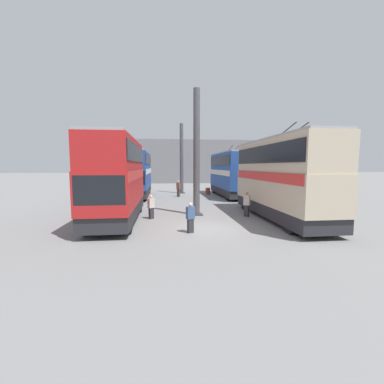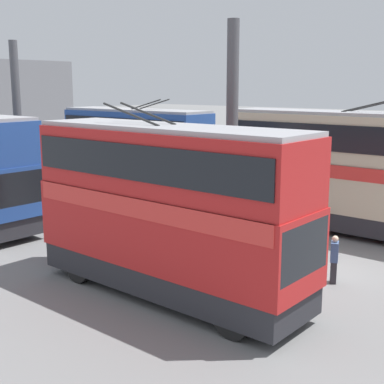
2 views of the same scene
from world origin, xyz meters
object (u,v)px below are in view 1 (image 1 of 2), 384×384
at_px(person_by_left_row, 247,204).
at_px(person_by_right_row, 151,206).
at_px(bus_right_mid, 117,174).
at_px(oil_drum, 208,191).
at_px(person_aisle_foreground, 190,217).
at_px(bus_right_far, 138,171).
at_px(person_aisle_midway, 178,188).
at_px(bus_left_near, 280,174).
at_px(bus_left_far, 229,172).

distance_m(person_by_left_row, person_by_right_row, 6.47).
distance_m(bus_right_mid, oil_drum, 16.65).
bearing_deg(person_aisle_foreground, bus_right_mid, 28.24).
distance_m(bus_right_far, person_aisle_foreground, 16.93).
bearing_deg(person_aisle_midway, bus_right_mid, -157.95).
bearing_deg(bus_right_far, person_aisle_midway, -97.79).
relative_size(bus_left_near, person_aisle_foreground, 6.59).
bearing_deg(bus_left_near, bus_right_far, 37.58).
height_order(bus_right_mid, person_by_right_row, bus_right_mid).
xyz_separation_m(bus_left_far, person_aisle_foreground, (-15.55, 6.11, -1.99)).
relative_size(person_by_right_row, oil_drum, 1.95).
xyz_separation_m(bus_right_far, person_by_right_row, (-12.48, -2.04, -2.07)).
height_order(person_by_left_row, oil_drum, person_by_left_row).
xyz_separation_m(bus_right_far, person_by_left_row, (-12.42, -8.52, -1.99)).
xyz_separation_m(bus_left_far, person_by_right_row, (-11.76, 8.30, -2.00)).
bearing_deg(oil_drum, person_by_right_row, 155.99).
height_order(bus_right_mid, person_aisle_midway, bus_right_mid).
height_order(bus_left_near, bus_right_mid, bus_left_near).
xyz_separation_m(person_by_left_row, oil_drum, (13.79, 0.30, -0.49)).
height_order(bus_right_far, person_by_left_row, bus_right_far).
distance_m(bus_left_near, bus_left_far, 12.73).
bearing_deg(person_by_right_row, oil_drum, 116.26).
xyz_separation_m(bus_left_near, bus_left_far, (12.73, 0.00, -0.14)).
relative_size(person_aisle_foreground, person_by_right_row, 1.01).
bearing_deg(person_aisle_midway, person_aisle_foreground, -138.78).
distance_m(bus_right_mid, person_aisle_midway, 13.23).
bearing_deg(bus_left_far, bus_right_far, 86.05).
relative_size(person_by_left_row, oil_drum, 2.11).
bearing_deg(person_aisle_foreground, person_by_left_row, -71.32).
height_order(bus_right_mid, oil_drum, bus_right_mid).
distance_m(bus_left_near, person_aisle_foreground, 7.06).
relative_size(bus_left_far, bus_right_far, 1.02).
bearing_deg(oil_drum, bus_right_mid, 150.06).
relative_size(bus_left_near, bus_left_far, 1.04).
relative_size(bus_right_mid, person_by_left_row, 5.40).
bearing_deg(person_aisle_foreground, bus_left_near, -88.38).
distance_m(bus_right_mid, person_by_right_row, 2.98).
bearing_deg(person_by_right_row, person_by_left_row, 50.73).
bearing_deg(bus_right_far, bus_left_far, -93.95).
bearing_deg(bus_right_far, oil_drum, -80.57).
bearing_deg(person_aisle_foreground, bus_left_far, -44.65).
distance_m(bus_left_far, oil_drum, 3.84).
xyz_separation_m(bus_right_far, person_aisle_midway, (-0.62, -4.53, -1.91)).
relative_size(bus_left_far, oil_drum, 12.55).
distance_m(person_by_left_row, person_aisle_foreground, 5.75).
bearing_deg(bus_right_far, person_by_left_row, -145.57).
bearing_deg(person_aisle_foreground, oil_drum, -35.92).
height_order(bus_left_far, oil_drum, bus_left_far).
bearing_deg(person_by_right_row, bus_right_mid, -118.29).
bearing_deg(person_by_right_row, bus_left_far, 105.07).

